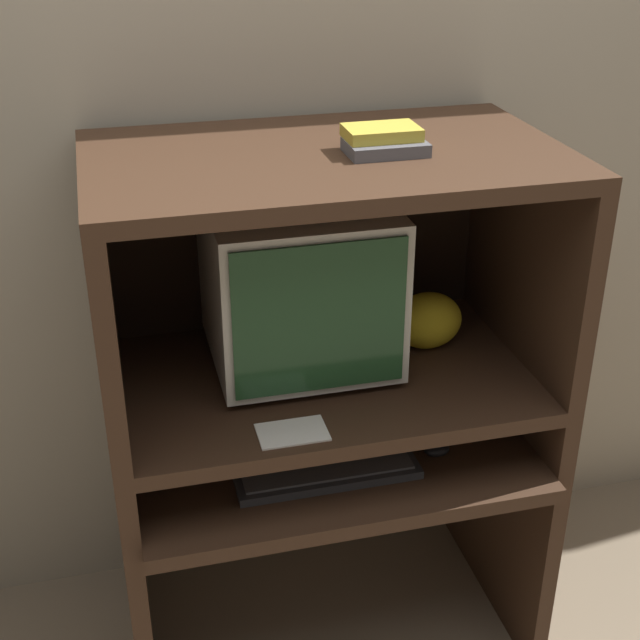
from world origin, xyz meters
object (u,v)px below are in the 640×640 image
Objects in this scene: keyboard at (326,469)px; snack_bag at (427,320)px; book_stack at (384,141)px; mouse at (437,450)px; crt_monitor at (299,282)px.

keyboard is 0.44m from snack_bag.
keyboard is 2.57× the size of book_stack.
book_stack is (0.15, 0.12, 0.71)m from keyboard.
snack_bag is (0.04, 0.21, 0.23)m from mouse.
mouse is at bearing -37.60° from crt_monitor.
book_stack is at bearing 137.38° from mouse.
crt_monitor is at bearing 91.94° from keyboard.
keyboard is 0.27m from mouse.
keyboard is 0.74m from book_stack.
keyboard is 2.44× the size of snack_bag.
snack_bag is at bearing 79.20° from mouse.
mouse is at bearing -42.62° from book_stack.
crt_monitor is 0.51m from mouse.
book_stack is (0.16, -0.10, 0.35)m from crt_monitor.
snack_bag is at bearing 31.16° from book_stack.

